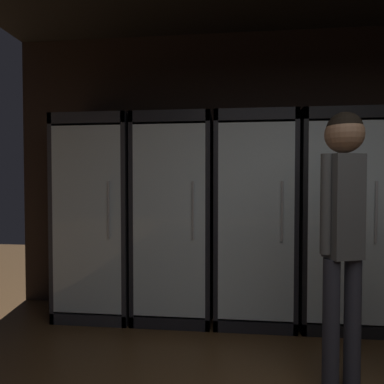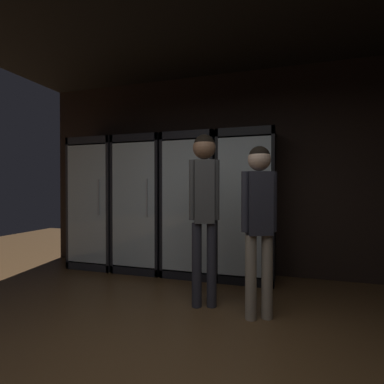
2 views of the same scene
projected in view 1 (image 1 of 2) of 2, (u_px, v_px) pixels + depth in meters
wall_back at (307, 172)px, 3.29m from camera, size 6.00×0.06×2.80m
cooler_far_left at (100, 219)px, 3.23m from camera, size 0.71×0.58×1.92m
cooler_left at (174, 219)px, 3.15m from camera, size 0.71×0.58×1.92m
cooler_center at (253, 220)px, 3.08m from camera, size 0.71×0.58×1.92m
cooler_right at (335, 221)px, 3.00m from camera, size 0.71×0.58×1.92m
shopper_near at (343, 214)px, 1.97m from camera, size 0.29×0.23×1.71m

